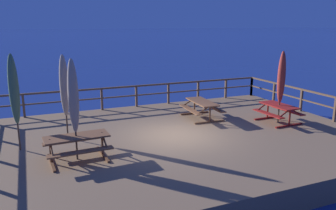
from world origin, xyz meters
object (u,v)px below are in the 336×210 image
Objects in this scene: picnic_table_back_left at (77,142)px; patio_umbrella_tall_mid_left at (281,78)px; picnic_table_mid_left at (202,106)px; patio_umbrella_tall_front at (73,97)px; patio_umbrella_short_back at (14,90)px; picnic_table_front_right at (279,110)px; patio_umbrella_short_front at (64,86)px.

picnic_table_back_left is 0.66× the size of patio_umbrella_tall_mid_left.
picnic_table_mid_left is 0.63× the size of patio_umbrella_tall_front.
picnic_table_front_right is at bearing -4.17° from patio_umbrella_short_back.
picnic_table_mid_left is 3.26m from picnic_table_front_right.
picnic_table_mid_left is at bearing 5.53° from patio_umbrella_short_front.
patio_umbrella_tall_front is 2.28m from patio_umbrella_short_back.
picnic_table_mid_left is at bearing 8.42° from patio_umbrella_short_back.
patio_umbrella_short_back is at bearing -171.58° from picnic_table_mid_left.
patio_umbrella_tall_front is at bearing -89.03° from patio_umbrella_short_front.
picnic_table_mid_left is at bearing 144.82° from patio_umbrella_tall_mid_left.
patio_umbrella_tall_mid_left reaches higher than picnic_table_back_left.
picnic_table_front_right is (2.69, -1.84, -0.01)m from picnic_table_mid_left.
patio_umbrella_tall_mid_left is (8.51, -1.31, -0.03)m from patio_umbrella_short_front.
picnic_table_mid_left is at bearing 24.74° from patio_umbrella_tall_front.
picnic_table_mid_left is 0.99× the size of picnic_table_back_left.
picnic_table_mid_left is 6.56m from patio_umbrella_tall_front.
picnic_table_back_left is 1.43m from patio_umbrella_tall_front.
patio_umbrella_tall_mid_left is 10.15m from patio_umbrella_short_back.
patio_umbrella_short_back is at bearing 175.62° from patio_umbrella_tall_mid_left.
patio_umbrella_tall_front is at bearing -155.26° from picnic_table_mid_left.
patio_umbrella_short_front is 2.11m from patio_umbrella_tall_front.
patio_umbrella_tall_front is 8.52m from patio_umbrella_tall_mid_left.
picnic_table_front_right is 8.66m from patio_umbrella_tall_front.
patio_umbrella_short_front is 0.98× the size of patio_umbrella_tall_front.
patio_umbrella_short_back reaches higher than patio_umbrella_tall_mid_left.
picnic_table_back_left is 0.64× the size of patio_umbrella_tall_front.
patio_umbrella_tall_mid_left is at bearing -116.02° from picnic_table_front_right.
picnic_table_mid_left is 0.66× the size of patio_umbrella_tall_mid_left.
patio_umbrella_tall_front is (-5.81, -2.68, 1.43)m from picnic_table_mid_left.
picnic_table_front_right is 1.38m from patio_umbrella_tall_mid_left.
patio_umbrella_short_back is at bearing 136.23° from picnic_table_back_left.
patio_umbrella_tall_mid_left is 0.94× the size of patio_umbrella_short_back.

